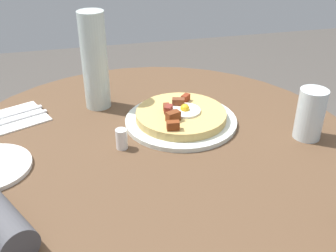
{
  "coord_description": "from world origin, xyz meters",
  "views": [
    {
      "loc": [
        0.82,
        -0.17,
        1.24
      ],
      "look_at": [
        -0.04,
        0.05,
        0.74
      ],
      "focal_mm": 42.89,
      "sensor_mm": 36.0,
      "label": 1
    }
  ],
  "objects_px": {
    "water_bottle": "(95,61)",
    "salt_shaker": "(122,140)",
    "dining_table": "(155,198)",
    "pizza_plate": "(181,121)",
    "knife": "(10,115)",
    "breakfast_pizza": "(181,115)",
    "water_glass": "(310,114)",
    "fork": "(14,120)"
  },
  "relations": [
    {
      "from": "knife",
      "to": "water_glass",
      "type": "height_order",
      "value": "water_glass"
    },
    {
      "from": "pizza_plate",
      "to": "breakfast_pizza",
      "type": "relative_size",
      "value": 1.24
    },
    {
      "from": "dining_table",
      "to": "knife",
      "type": "xyz_separation_m",
      "value": [
        -0.23,
        -0.36,
        0.18
      ]
    },
    {
      "from": "knife",
      "to": "salt_shaker",
      "type": "bearing_deg",
      "value": -63.74
    },
    {
      "from": "fork",
      "to": "water_glass",
      "type": "xyz_separation_m",
      "value": [
        0.26,
        0.72,
        0.06
      ]
    },
    {
      "from": "dining_table",
      "to": "pizza_plate",
      "type": "height_order",
      "value": "pizza_plate"
    },
    {
      "from": "dining_table",
      "to": "salt_shaker",
      "type": "bearing_deg",
      "value": -87.46
    },
    {
      "from": "fork",
      "to": "pizza_plate",
      "type": "bearing_deg",
      "value": -37.88
    },
    {
      "from": "pizza_plate",
      "to": "knife",
      "type": "relative_size",
      "value": 1.65
    },
    {
      "from": "fork",
      "to": "knife",
      "type": "relative_size",
      "value": 1.0
    },
    {
      "from": "breakfast_pizza",
      "to": "knife",
      "type": "bearing_deg",
      "value": -107.9
    },
    {
      "from": "water_bottle",
      "to": "salt_shaker",
      "type": "height_order",
      "value": "water_bottle"
    },
    {
      "from": "pizza_plate",
      "to": "fork",
      "type": "relative_size",
      "value": 1.65
    },
    {
      "from": "fork",
      "to": "salt_shaker",
      "type": "bearing_deg",
      "value": -60.97
    },
    {
      "from": "pizza_plate",
      "to": "fork",
      "type": "height_order",
      "value": "pizza_plate"
    },
    {
      "from": "dining_table",
      "to": "breakfast_pizza",
      "type": "distance_m",
      "value": 0.23
    },
    {
      "from": "water_glass",
      "to": "salt_shaker",
      "type": "distance_m",
      "value": 0.46
    },
    {
      "from": "breakfast_pizza",
      "to": "water_bottle",
      "type": "xyz_separation_m",
      "value": [
        -0.16,
        -0.2,
        0.11
      ]
    },
    {
      "from": "pizza_plate",
      "to": "water_glass",
      "type": "distance_m",
      "value": 0.33
    },
    {
      "from": "water_glass",
      "to": "water_bottle",
      "type": "height_order",
      "value": "water_bottle"
    },
    {
      "from": "knife",
      "to": "salt_shaker",
      "type": "xyz_separation_m",
      "value": [
        0.23,
        0.28,
        0.02
      ]
    },
    {
      "from": "salt_shaker",
      "to": "water_glass",
      "type": "bearing_deg",
      "value": 83.12
    },
    {
      "from": "water_bottle",
      "to": "salt_shaker",
      "type": "relative_size",
      "value": 5.38
    },
    {
      "from": "breakfast_pizza",
      "to": "fork",
      "type": "distance_m",
      "value": 0.45
    },
    {
      "from": "water_glass",
      "to": "pizza_plate",
      "type": "bearing_deg",
      "value": -116.83
    },
    {
      "from": "fork",
      "to": "water_glass",
      "type": "relative_size",
      "value": 1.39
    },
    {
      "from": "pizza_plate",
      "to": "water_bottle",
      "type": "relative_size",
      "value": 1.09
    },
    {
      "from": "knife",
      "to": "water_bottle",
      "type": "height_order",
      "value": "water_bottle"
    },
    {
      "from": "breakfast_pizza",
      "to": "water_bottle",
      "type": "height_order",
      "value": "water_bottle"
    },
    {
      "from": "water_glass",
      "to": "salt_shaker",
      "type": "xyz_separation_m",
      "value": [
        -0.06,
        -0.46,
        -0.04
      ]
    },
    {
      "from": "dining_table",
      "to": "fork",
      "type": "relative_size",
      "value": 5.76
    },
    {
      "from": "dining_table",
      "to": "water_glass",
      "type": "height_order",
      "value": "water_glass"
    },
    {
      "from": "fork",
      "to": "water_glass",
      "type": "height_order",
      "value": "water_glass"
    },
    {
      "from": "water_glass",
      "to": "water_bottle",
      "type": "distance_m",
      "value": 0.58
    },
    {
      "from": "breakfast_pizza",
      "to": "salt_shaker",
      "type": "height_order",
      "value": "breakfast_pizza"
    },
    {
      "from": "pizza_plate",
      "to": "dining_table",
      "type": "bearing_deg",
      "value": -46.84
    },
    {
      "from": "breakfast_pizza",
      "to": "salt_shaker",
      "type": "bearing_deg",
      "value": -62.26
    },
    {
      "from": "dining_table",
      "to": "pizza_plate",
      "type": "xyz_separation_m",
      "value": [
        -0.09,
        0.09,
        0.18
      ]
    },
    {
      "from": "dining_table",
      "to": "knife",
      "type": "relative_size",
      "value": 5.76
    },
    {
      "from": "breakfast_pizza",
      "to": "water_glass",
      "type": "bearing_deg",
      "value": 63.33
    },
    {
      "from": "pizza_plate",
      "to": "breakfast_pizza",
      "type": "xyz_separation_m",
      "value": [
        0.0,
        -0.0,
        0.02
      ]
    },
    {
      "from": "pizza_plate",
      "to": "knife",
      "type": "bearing_deg",
      "value": -107.79
    }
  ]
}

